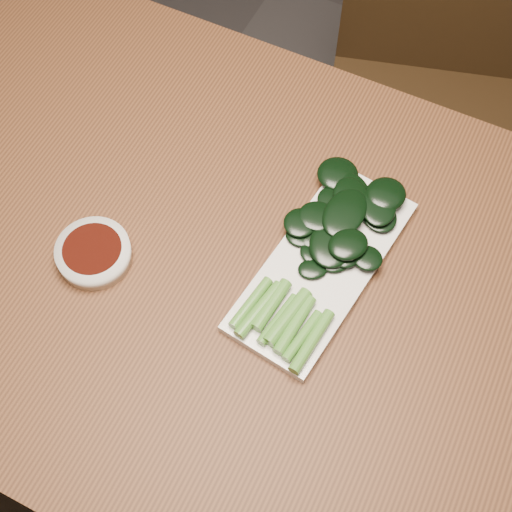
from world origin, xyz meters
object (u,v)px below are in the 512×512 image
object	(u,v)px
chair_far	(436,96)
serving_plate	(322,265)
sauce_bowl	(94,253)
gai_lan	(330,239)
table	(241,288)

from	to	relation	value
chair_far	serving_plate	world-z (taller)	chair_far
sauce_bowl	gai_lan	world-z (taller)	gai_lan
sauce_bowl	gai_lan	distance (m)	0.33
table	serving_plate	distance (m)	0.14
chair_far	gai_lan	size ratio (longest dim) A/B	2.63
chair_far	sauce_bowl	size ratio (longest dim) A/B	8.52
table	chair_far	size ratio (longest dim) A/B	1.57
chair_far	gai_lan	bearing A→B (deg)	-108.43
table	gai_lan	world-z (taller)	gai_lan
chair_far	serving_plate	bearing A→B (deg)	-107.92
chair_far	table	bearing A→B (deg)	-116.73
chair_far	gai_lan	xyz separation A→B (m)	(-0.02, -0.58, 0.29)
table	chair_far	world-z (taller)	chair_far
serving_plate	gai_lan	xyz separation A→B (m)	(-0.00, 0.03, 0.02)
sauce_bowl	gai_lan	size ratio (longest dim) A/B	0.31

